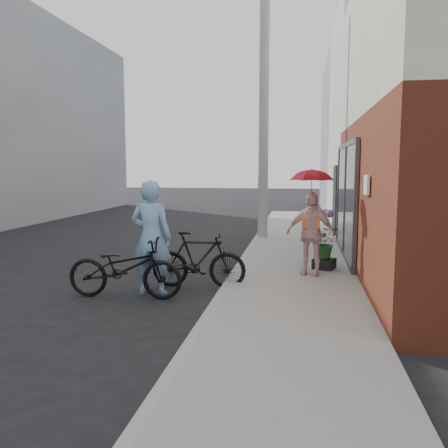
% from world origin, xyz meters
% --- Properties ---
extents(ground, '(80.00, 80.00, 0.00)m').
position_xyz_m(ground, '(0.00, 0.00, 0.00)').
color(ground, black).
rests_on(ground, ground).
extents(sidewalk, '(2.20, 24.00, 0.12)m').
position_xyz_m(sidewalk, '(2.10, 2.00, 0.06)').
color(sidewalk, gray).
rests_on(sidewalk, ground).
extents(curb, '(0.12, 24.00, 0.12)m').
position_xyz_m(curb, '(0.94, 2.00, 0.06)').
color(curb, '#9E9E99').
rests_on(curb, ground).
extents(east_building_far, '(8.00, 8.00, 7.00)m').
position_xyz_m(east_building_far, '(7.20, 16.00, 3.50)').
color(east_building_far, gray).
rests_on(east_building_far, ground).
extents(utility_pole, '(0.28, 0.28, 7.00)m').
position_xyz_m(utility_pole, '(1.10, 6.00, 3.50)').
color(utility_pole, '#9E9E99').
rests_on(utility_pole, ground).
extents(officer, '(0.71, 0.48, 1.89)m').
position_xyz_m(officer, '(-0.25, 0.02, 0.94)').
color(officer, '#7BACDC').
rests_on(officer, ground).
extents(bike_left, '(1.88, 0.70, 0.98)m').
position_xyz_m(bike_left, '(-0.60, -0.29, 0.49)').
color(bike_left, black).
rests_on(bike_left, ground).
extents(bike_right, '(1.66, 0.51, 0.99)m').
position_xyz_m(bike_right, '(0.43, 0.53, 0.49)').
color(bike_right, black).
rests_on(bike_right, ground).
extents(kimono_woman, '(0.96, 0.60, 1.52)m').
position_xyz_m(kimono_woman, '(2.35, 1.38, 0.88)').
color(kimono_woman, beige).
rests_on(kimono_woman, sidewalk).
extents(parasol, '(0.79, 0.79, 0.69)m').
position_xyz_m(parasol, '(2.35, 1.38, 1.99)').
color(parasol, red).
rests_on(parasol, kimono_woman).
extents(planter, '(0.49, 0.49, 0.20)m').
position_xyz_m(planter, '(2.64, 1.91, 0.22)').
color(planter, black).
rests_on(planter, sidewalk).
extents(potted_plant, '(0.57, 0.49, 0.63)m').
position_xyz_m(potted_plant, '(2.64, 1.91, 0.64)').
color(potted_plant, '#245A2A').
rests_on(potted_plant, planter).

